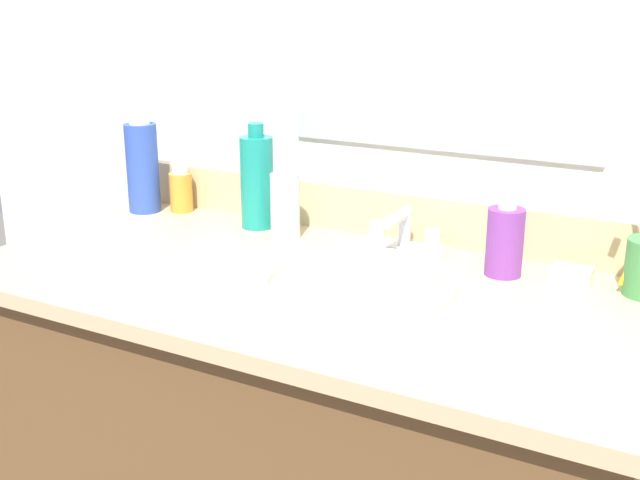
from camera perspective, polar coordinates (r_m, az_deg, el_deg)
The scene contains 12 objects.
vanity_cabinet at distance 1.49m, azimuth -0.87°, elevation -16.58°, with size 1.11×0.53×0.71m, color brown.
countertop at distance 1.32m, azimuth -0.95°, elevation -3.29°, with size 1.16×0.58×0.03m, color #D1B284.
backsplash at distance 1.54m, azimuth 4.20°, elevation 1.97°, with size 1.16×0.02×0.09m, color #D1B284.
back_wall at distance 1.63m, azimuth 5.03°, elevation -1.90°, with size 2.26×0.04×1.30m, color silver.
sink_basin at distance 1.30m, azimuth 2.48°, elevation -4.45°, with size 0.33×0.33×0.11m.
faucet at distance 1.45m, azimuth 5.97°, elevation 0.22°, with size 0.16×0.10×0.08m.
bottle_oil_amber at distance 1.72m, azimuth -9.93°, elevation 3.52°, with size 0.05×0.05×0.10m.
bottle_cream_purple at distance 1.35m, azimuth 13.10°, elevation -0.04°, with size 0.06×0.06×0.13m.
bottle_gel_clear at distance 1.51m, azimuth -2.52°, elevation 2.56°, with size 0.06×0.06×0.14m.
bottle_shampoo_blue at distance 1.73m, azimuth -12.61°, elevation 5.26°, with size 0.07×0.07×0.22m.
bottle_mouthwash_teal at distance 1.58m, azimuth -4.54°, elevation 4.24°, with size 0.07×0.07×0.21m.
soap_bar at distance 1.36m, azimuth 17.59°, elevation -2.38°, with size 0.06×0.04×0.02m, color white.
Camera 1 is at (0.62, -1.07, 1.19)m, focal length 44.67 mm.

